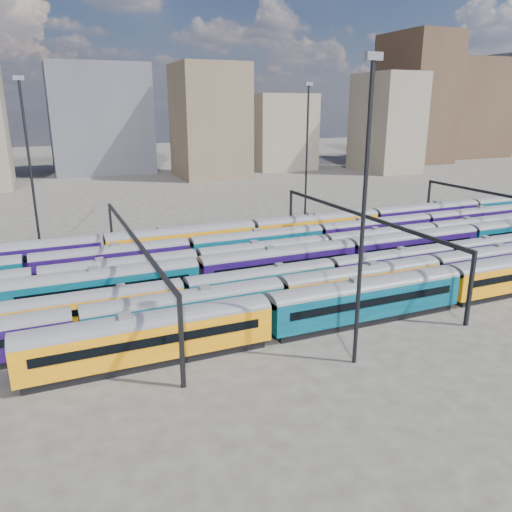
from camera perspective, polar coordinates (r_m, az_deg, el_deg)
name	(u,v)px	position (r m, az deg, el deg)	size (l,w,h in m)	color
ground	(291,279)	(65.68, 4.07, -2.60)	(500.00, 500.00, 0.00)	#3B3732
rake_1	(432,268)	(64.98, 19.50, -1.29)	(123.96, 3.02, 5.09)	black
rake_2	(262,280)	(57.99, 0.66, -2.73)	(92.48, 2.71, 4.55)	black
rake_3	(350,251)	(69.21, 10.71, 0.58)	(128.93, 3.14, 5.30)	black
rake_4	(197,260)	(65.32, -6.79, -0.49)	(115.60, 2.82, 4.74)	black
rake_5	(319,234)	(77.88, 7.23, 2.49)	(124.14, 3.03, 5.10)	black
rake_6	(253,231)	(78.20, -0.36, 2.88)	(136.06, 3.32, 5.60)	black
gantry_1	(134,245)	(57.62, -13.79, 1.23)	(0.35, 40.35, 8.03)	black
gantry_2	(359,221)	(68.81, 11.64, 3.88)	(0.35, 40.35, 8.03)	black
mast_1	(30,164)	(77.37, -24.45, 9.55)	(1.40, 0.50, 25.60)	black
mast_2	(364,207)	(41.28, 12.24, 5.50)	(1.40, 0.50, 25.60)	black
mast_3	(307,152)	(90.53, 5.83, 11.79)	(1.40, 0.50, 25.60)	black
skyline	(410,108)	(208.80, 17.19, 15.87)	(399.22, 60.48, 50.03)	#665B4C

